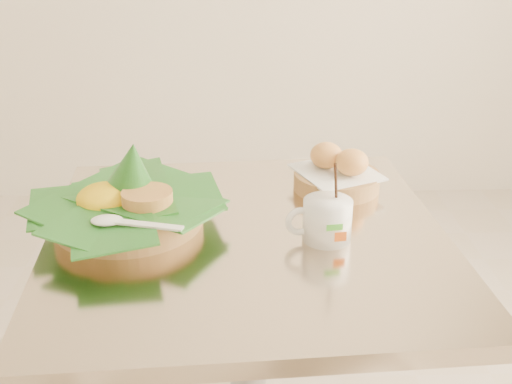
{
  "coord_description": "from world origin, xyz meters",
  "views": [
    {
      "loc": [
        0.15,
        -1.05,
        1.28
      ],
      "look_at": [
        0.18,
        -0.03,
        0.82
      ],
      "focal_mm": 45.0,
      "sensor_mm": 36.0,
      "label": 1
    }
  ],
  "objects_px": {
    "coffee_mug": "(326,219)",
    "bread_basket": "(337,174)",
    "rice_basket": "(127,201)",
    "cafe_table": "(248,336)"
  },
  "relations": [
    {
      "from": "coffee_mug",
      "to": "bread_basket",
      "type": "bearing_deg",
      "value": 76.54
    },
    {
      "from": "coffee_mug",
      "to": "cafe_table",
      "type": "bearing_deg",
      "value": 168.65
    },
    {
      "from": "rice_basket",
      "to": "bread_basket",
      "type": "relative_size",
      "value": 1.71
    },
    {
      "from": "rice_basket",
      "to": "coffee_mug",
      "type": "height_order",
      "value": "rice_basket"
    },
    {
      "from": "cafe_table",
      "to": "coffee_mug",
      "type": "distance_m",
      "value": 0.29
    },
    {
      "from": "rice_basket",
      "to": "bread_basket",
      "type": "distance_m",
      "value": 0.43
    },
    {
      "from": "rice_basket",
      "to": "coffee_mug",
      "type": "relative_size",
      "value": 2.31
    },
    {
      "from": "rice_basket",
      "to": "bread_basket",
      "type": "height_order",
      "value": "rice_basket"
    },
    {
      "from": "cafe_table",
      "to": "coffee_mug",
      "type": "height_order",
      "value": "coffee_mug"
    },
    {
      "from": "rice_basket",
      "to": "cafe_table",
      "type": "bearing_deg",
      "value": -11.99
    }
  ]
}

